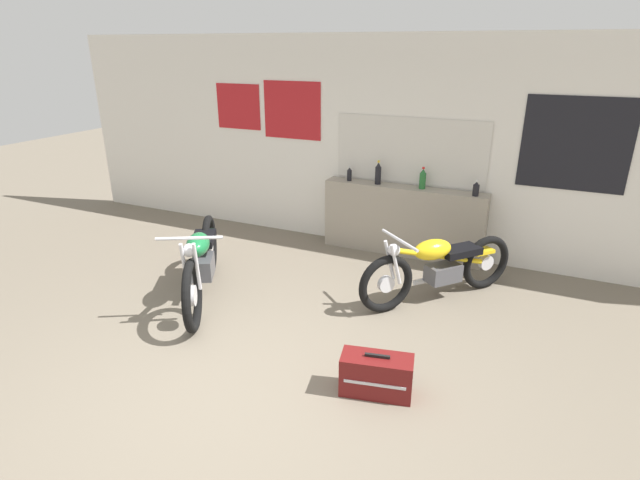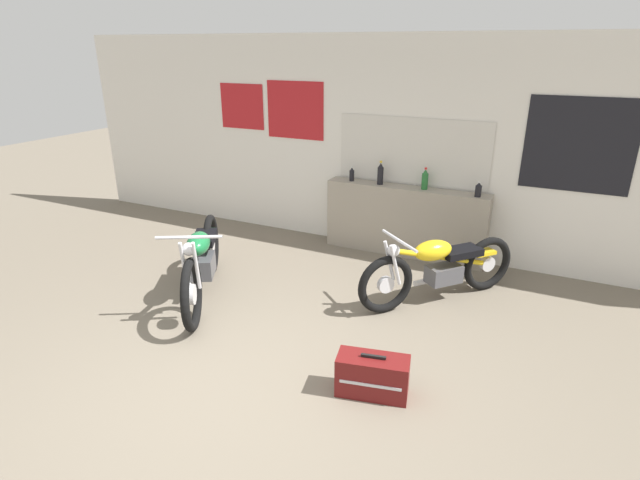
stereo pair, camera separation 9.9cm
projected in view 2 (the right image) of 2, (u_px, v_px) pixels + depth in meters
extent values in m
plane|color=#706656|center=(230.00, 394.00, 4.06)|extent=(24.00, 24.00, 0.00)
cube|color=silver|center=(384.00, 146.00, 6.59)|extent=(10.00, 0.06, 2.80)
cube|color=silver|center=(412.00, 151.00, 6.41)|extent=(1.93, 0.01, 0.79)
cube|color=beige|center=(412.00, 151.00, 6.40)|extent=(1.99, 0.01, 0.85)
cube|color=black|center=(579.00, 145.00, 5.56)|extent=(1.15, 0.01, 1.05)
cube|color=#B21E23|center=(295.00, 110.00, 6.94)|extent=(0.88, 0.01, 0.78)
cube|color=#B21E23|center=(242.00, 106.00, 7.30)|extent=(0.72, 0.01, 0.64)
cube|color=gray|center=(405.00, 221.00, 6.62)|extent=(2.14, 0.28, 0.93)
cylinder|color=black|center=(352.00, 176.00, 6.73)|extent=(0.06, 0.06, 0.14)
cone|color=black|center=(352.00, 169.00, 6.69)|extent=(0.06, 0.06, 0.04)
cylinder|color=silver|center=(352.00, 167.00, 6.68)|extent=(0.03, 0.03, 0.02)
cylinder|color=black|center=(380.00, 176.00, 6.54)|extent=(0.08, 0.08, 0.23)
cone|color=black|center=(381.00, 165.00, 6.49)|extent=(0.07, 0.07, 0.06)
cylinder|color=gold|center=(381.00, 162.00, 6.47)|extent=(0.03, 0.03, 0.03)
cylinder|color=#23662D|center=(425.00, 181.00, 6.33)|extent=(0.08, 0.08, 0.20)
cone|color=#23662D|center=(426.00, 172.00, 6.28)|extent=(0.07, 0.07, 0.06)
cylinder|color=red|center=(426.00, 168.00, 6.26)|extent=(0.03, 0.03, 0.02)
cylinder|color=black|center=(478.00, 191.00, 6.02)|extent=(0.08, 0.08, 0.14)
cone|color=black|center=(479.00, 184.00, 5.99)|extent=(0.07, 0.07, 0.04)
cylinder|color=silver|center=(479.00, 182.00, 5.98)|extent=(0.03, 0.03, 0.02)
torus|color=black|center=(386.00, 285.00, 5.19)|extent=(0.49, 0.54, 0.64)
cylinder|color=silver|center=(386.00, 285.00, 5.19)|extent=(0.16, 0.17, 0.18)
torus|color=black|center=(487.00, 264.00, 5.69)|extent=(0.49, 0.54, 0.64)
cylinder|color=silver|center=(487.00, 264.00, 5.69)|extent=(0.16, 0.17, 0.18)
cube|color=#4C4C51|center=(444.00, 274.00, 5.47)|extent=(0.41, 0.43, 0.19)
cylinder|color=yellow|center=(445.00, 258.00, 5.40)|extent=(0.84, 0.96, 0.41)
ellipsoid|color=yellow|center=(433.00, 250.00, 5.30)|extent=(0.48, 0.50, 0.22)
cube|color=black|center=(461.00, 252.00, 5.46)|extent=(0.48, 0.50, 0.08)
cube|color=yellow|center=(483.00, 252.00, 5.60)|extent=(0.28, 0.29, 0.04)
cylinder|color=silver|center=(395.00, 265.00, 5.08)|extent=(0.13, 0.15, 0.46)
cylinder|color=silver|center=(389.00, 261.00, 5.18)|extent=(0.13, 0.15, 0.46)
cylinder|color=silver|center=(399.00, 241.00, 5.07)|extent=(0.51, 0.44, 0.03)
sphere|color=silver|center=(394.00, 251.00, 5.09)|extent=(0.13, 0.13, 0.13)
cylinder|color=silver|center=(442.00, 278.00, 5.67)|extent=(0.53, 0.60, 0.06)
torus|color=black|center=(192.00, 294.00, 4.89)|extent=(0.43, 0.68, 0.74)
cylinder|color=silver|center=(192.00, 294.00, 4.89)|extent=(0.15, 0.21, 0.21)
torus|color=black|center=(211.00, 244.00, 6.11)|extent=(0.43, 0.68, 0.74)
cylinder|color=silver|center=(211.00, 244.00, 6.11)|extent=(0.15, 0.21, 0.21)
cube|color=#4C4C51|center=(204.00, 266.00, 5.57)|extent=(0.37, 0.43, 0.23)
cylinder|color=#196B38|center=(202.00, 247.00, 5.49)|extent=(0.63, 1.08, 0.47)
ellipsoid|color=#196B38|center=(198.00, 243.00, 5.29)|extent=(0.43, 0.51, 0.22)
cube|color=black|center=(204.00, 238.00, 5.66)|extent=(0.43, 0.51, 0.08)
cube|color=#196B38|center=(209.00, 233.00, 5.98)|extent=(0.25, 0.30, 0.04)
cylinder|color=silver|center=(196.00, 266.00, 4.85)|extent=(0.11, 0.16, 0.54)
cylinder|color=silver|center=(184.00, 266.00, 4.85)|extent=(0.11, 0.16, 0.54)
cylinder|color=silver|center=(189.00, 237.00, 4.81)|extent=(0.57, 0.34, 0.03)
sphere|color=silver|center=(189.00, 249.00, 4.79)|extent=(0.13, 0.13, 0.13)
cylinder|color=silver|center=(194.00, 274.00, 5.70)|extent=(0.41, 0.66, 0.06)
cube|color=maroon|center=(372.00, 376.00, 4.01)|extent=(0.62, 0.36, 0.34)
cube|color=silver|center=(370.00, 385.00, 3.89)|extent=(0.48, 0.11, 0.02)
cube|color=black|center=(373.00, 356.00, 3.94)|extent=(0.20, 0.07, 0.02)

